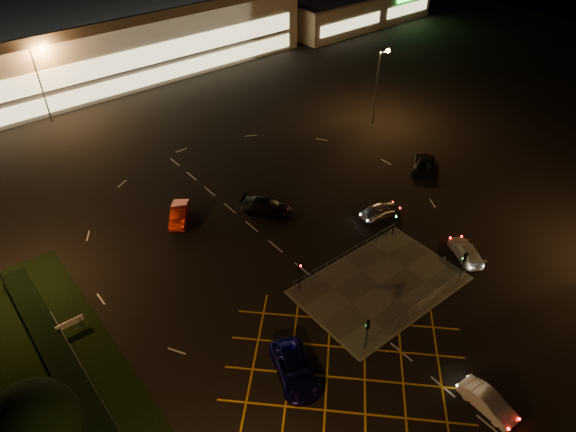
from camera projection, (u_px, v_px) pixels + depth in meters
ground at (348, 283)px, 45.81m from camera, size 180.00×180.00×0.00m
pedestrian_island at (380, 285)px, 45.53m from camera, size 14.00×9.00×0.12m
hedge at (67, 372)px, 37.80m from camera, size 2.00×26.00×1.00m
supermarket at (76, 41)px, 80.84m from camera, size 72.00×26.50×10.50m
retail_unit_a at (326, 12)px, 100.01m from camera, size 18.80×14.80×6.35m
streetlight_ne at (380, 77)px, 66.28m from camera, size 1.78×0.56×10.03m
streetlight_far_left at (41, 75)px, 66.71m from camera, size 1.78×0.56×10.03m
streetlight_far_right at (275, 14)px, 87.79m from camera, size 1.78×0.56×10.03m
signal_sw at (367, 329)px, 38.67m from camera, size 0.28×0.30×3.15m
signal_se at (464, 261)px, 44.63m from camera, size 0.28×0.30×3.15m
signal_nw at (300, 271)px, 43.61m from camera, size 0.28×0.30×3.15m
signal_ne at (395, 217)px, 49.56m from camera, size 0.28×0.30×3.15m
tree_e at (34, 425)px, 30.07m from camera, size 5.40×5.40×7.35m
car_queue_white at (488, 402)px, 35.67m from camera, size 1.61×4.26×1.39m
car_left_blue at (295, 369)px, 37.66m from camera, size 4.47×6.24×1.58m
car_far_dkgrey at (267, 207)px, 53.57m from camera, size 4.94×5.73×1.58m
car_right_silver at (380, 210)px, 53.11m from camera, size 4.68×2.49×1.52m
car_circ_red at (179, 214)px, 52.59m from camera, size 4.02×4.66×1.52m
car_east_grey at (423, 163)px, 60.55m from camera, size 5.70×5.05×1.46m
car_approach_white at (466, 251)px, 48.19m from camera, size 3.80×4.98×1.34m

